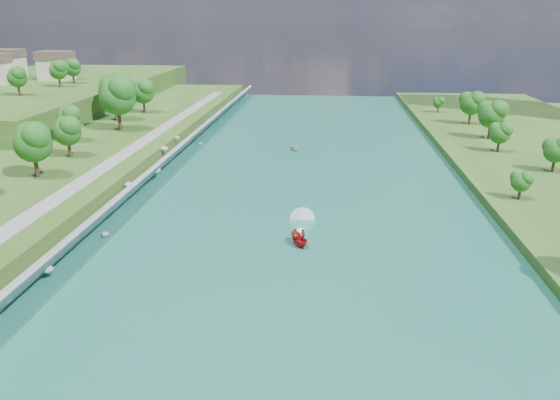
# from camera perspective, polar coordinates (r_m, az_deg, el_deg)

# --- Properties ---
(ground) EXTENTS (260.00, 260.00, 0.00)m
(ground) POSITION_cam_1_polar(r_m,az_deg,el_deg) (64.87, 1.07, -6.00)
(ground) COLOR #2D5119
(ground) RESTS_ON ground
(river_water) EXTENTS (55.00, 240.00, 0.10)m
(river_water) POSITION_cam_1_polar(r_m,az_deg,el_deg) (83.42, 2.08, -0.27)
(river_water) COLOR #185B4C
(river_water) RESTS_ON ground
(ridge_west) EXTENTS (60.00, 120.00, 9.00)m
(ridge_west) POSITION_cam_1_polar(r_m,az_deg,el_deg) (178.00, -24.34, 9.71)
(ridge_west) COLOR #2D5119
(ridge_west) RESTS_ON ground
(riprap_bank) EXTENTS (4.47, 236.00, 4.20)m
(riprap_bank) POSITION_cam_1_polar(r_m,az_deg,el_deg) (86.84, -15.26, 1.06)
(riprap_bank) COLOR slate
(riprap_bank) RESTS_ON ground
(riverside_path) EXTENTS (3.00, 200.00, 0.10)m
(riverside_path) POSITION_cam_1_polar(r_m,az_deg,el_deg) (90.05, -19.03, 2.46)
(riverside_path) COLOR gray
(riverside_path) RESTS_ON berm_west
(ridge_houses) EXTENTS (29.50, 29.50, 8.40)m
(ridge_houses) POSITION_cam_1_polar(r_m,az_deg,el_deg) (184.49, -25.67, 12.56)
(ridge_houses) COLOR beige
(ridge_houses) RESTS_ON ridge_west
(trees_west) EXTENTS (15.19, 148.22, 13.80)m
(trees_west) POSITION_cam_1_polar(r_m,az_deg,el_deg) (92.65, -25.79, 5.53)
(trees_west) COLOR #184312
(trees_west) RESTS_ON berm_west
(trees_ridge) EXTENTS (12.64, 42.47, 8.35)m
(trees_ridge) POSITION_cam_1_polar(r_m,az_deg,el_deg) (164.25, -22.48, 12.34)
(trees_ridge) COLOR #184312
(trees_ridge) RESTS_ON ridge_west
(motorboat) EXTENTS (3.60, 18.78, 2.22)m
(motorboat) POSITION_cam_1_polar(r_m,az_deg,el_deg) (69.56, 2.07, -3.62)
(motorboat) COLOR #B50E16
(motorboat) RESTS_ON river_water
(raft) EXTENTS (3.05, 3.73, 1.59)m
(raft) POSITION_cam_1_polar(r_m,az_deg,el_deg) (116.59, 1.50, 5.43)
(raft) COLOR gray
(raft) RESTS_ON river_water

